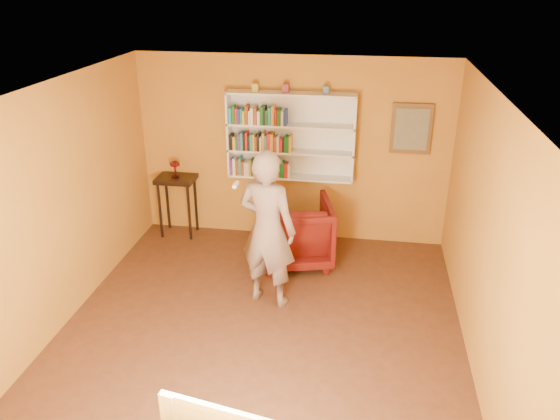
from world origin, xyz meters
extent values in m
cube|color=#492817|center=(0.00, 0.00, -0.06)|extent=(5.30, 5.80, 0.12)
cube|color=#B47321|center=(0.00, 2.52, 1.35)|extent=(5.30, 0.04, 2.70)
cube|color=#B47321|center=(0.00, -2.52, 1.35)|extent=(5.30, 0.04, 2.70)
cube|color=#B47321|center=(-2.27, 0.00, 1.35)|extent=(0.04, 5.80, 2.70)
cube|color=#B47321|center=(2.27, 0.00, 1.35)|extent=(0.04, 5.80, 2.70)
cube|color=silver|center=(0.00, 0.00, 2.73)|extent=(5.30, 5.80, 0.06)
cube|color=white|center=(0.00, 2.48, 1.60)|extent=(1.80, 0.03, 1.20)
cube|color=white|center=(-0.89, 2.35, 1.60)|extent=(0.03, 0.28, 1.20)
cube|color=white|center=(0.89, 2.35, 1.60)|extent=(0.03, 0.28, 1.20)
cube|color=white|center=(0.00, 2.35, 1.00)|extent=(1.80, 0.28, 0.03)
cube|color=white|center=(0.00, 2.35, 1.38)|extent=(1.80, 0.28, 0.03)
cube|color=white|center=(0.00, 2.35, 1.76)|extent=(1.80, 0.28, 0.03)
cube|color=white|center=(0.00, 2.35, 2.20)|extent=(1.80, 0.28, 0.03)
cube|color=#5D2B81|center=(-0.85, 2.31, 1.13)|extent=(0.03, 0.17, 0.23)
cube|color=silver|center=(-0.81, 2.29, 1.14)|extent=(0.04, 0.14, 0.25)
cube|color=brown|center=(-0.76, 2.29, 1.13)|extent=(0.04, 0.14, 0.23)
cube|color=teal|center=(-0.72, 2.31, 1.14)|extent=(0.03, 0.18, 0.26)
cube|color=brown|center=(-0.69, 2.30, 1.12)|extent=(0.04, 0.16, 0.21)
cube|color=silver|center=(-0.65, 2.30, 1.11)|extent=(0.03, 0.16, 0.20)
cube|color=silver|center=(-0.61, 2.30, 1.11)|extent=(0.03, 0.16, 0.20)
cube|color=orange|center=(-0.57, 2.30, 1.13)|extent=(0.02, 0.16, 0.23)
cube|color=#156225|center=(-0.55, 2.30, 1.14)|extent=(0.02, 0.16, 0.25)
cube|color=brown|center=(-0.51, 2.29, 1.12)|extent=(0.04, 0.15, 0.22)
cube|color=teal|center=(-0.47, 2.30, 1.14)|extent=(0.03, 0.17, 0.24)
cube|color=silver|center=(-0.43, 2.30, 1.12)|extent=(0.04, 0.17, 0.21)
cube|color=#B1211B|center=(-0.39, 2.31, 1.14)|extent=(0.03, 0.19, 0.25)
cube|color=silver|center=(-0.36, 2.29, 1.14)|extent=(0.03, 0.15, 0.26)
cube|color=#156225|center=(-0.33, 2.31, 1.15)|extent=(0.03, 0.18, 0.27)
cube|color=brown|center=(-0.29, 2.29, 1.11)|extent=(0.03, 0.14, 0.19)
cube|color=brown|center=(-0.26, 2.31, 1.11)|extent=(0.02, 0.18, 0.19)
cube|color=orange|center=(-0.24, 2.30, 1.15)|extent=(0.02, 0.17, 0.27)
cube|color=brown|center=(-0.21, 2.31, 1.12)|extent=(0.03, 0.19, 0.21)
cube|color=orange|center=(-0.17, 2.30, 1.15)|extent=(0.04, 0.15, 0.27)
cube|color=#156225|center=(-0.13, 2.31, 1.11)|extent=(0.03, 0.17, 0.20)
cube|color=#156225|center=(-0.10, 2.29, 1.13)|extent=(0.04, 0.14, 0.23)
cube|color=#B1211B|center=(-0.05, 2.29, 1.12)|extent=(0.04, 0.15, 0.21)
cube|color=silver|center=(-0.01, 2.29, 1.12)|extent=(0.03, 0.15, 0.20)
cube|color=black|center=(-0.84, 2.30, 1.50)|extent=(0.04, 0.15, 0.22)
cube|color=orange|center=(-0.79, 2.29, 1.49)|extent=(0.04, 0.15, 0.19)
cube|color=#156225|center=(-0.75, 2.29, 1.50)|extent=(0.02, 0.15, 0.20)
cube|color=#5D2B81|center=(-0.72, 2.30, 1.51)|extent=(0.03, 0.16, 0.24)
cube|color=teal|center=(-0.68, 2.30, 1.52)|extent=(0.03, 0.16, 0.26)
cube|color=black|center=(-0.65, 2.29, 1.51)|extent=(0.03, 0.14, 0.24)
cube|color=#B1211B|center=(-0.62, 2.30, 1.53)|extent=(0.03, 0.16, 0.26)
cube|color=black|center=(-0.58, 2.30, 1.50)|extent=(0.03, 0.17, 0.21)
cube|color=teal|center=(-0.55, 2.30, 1.51)|extent=(0.03, 0.16, 0.23)
cube|color=gold|center=(-0.51, 2.29, 1.51)|extent=(0.03, 0.15, 0.24)
cube|color=brown|center=(-0.48, 2.31, 1.50)|extent=(0.03, 0.19, 0.21)
cube|color=black|center=(-0.45, 2.31, 1.52)|extent=(0.03, 0.19, 0.25)
cube|color=silver|center=(-0.41, 2.31, 1.49)|extent=(0.03, 0.19, 0.20)
cube|color=orange|center=(-0.38, 2.31, 1.53)|extent=(0.03, 0.18, 0.26)
cube|color=teal|center=(-0.34, 2.30, 1.51)|extent=(0.03, 0.16, 0.23)
cube|color=#B1211B|center=(-0.30, 2.30, 1.52)|extent=(0.04, 0.15, 0.26)
cube|color=orange|center=(-0.26, 2.31, 1.52)|extent=(0.04, 0.18, 0.25)
cube|color=brown|center=(-0.21, 2.29, 1.50)|extent=(0.04, 0.14, 0.22)
cube|color=silver|center=(-0.17, 2.31, 1.51)|extent=(0.03, 0.18, 0.22)
cube|color=#B1211B|center=(-0.13, 2.29, 1.49)|extent=(0.04, 0.15, 0.19)
cube|color=black|center=(-0.09, 2.31, 1.49)|extent=(0.02, 0.17, 0.20)
cube|color=#156225|center=(-0.06, 2.30, 1.51)|extent=(0.03, 0.16, 0.23)
cube|color=#156225|center=(-0.03, 2.30, 1.50)|extent=(0.03, 0.15, 0.22)
cube|color=orange|center=(0.01, 2.31, 1.51)|extent=(0.03, 0.18, 0.23)
cube|color=teal|center=(-0.84, 2.31, 1.89)|extent=(0.04, 0.19, 0.22)
cube|color=#156225|center=(-0.79, 2.29, 1.90)|extent=(0.04, 0.14, 0.25)
cube|color=#B1211B|center=(-0.75, 2.31, 1.88)|extent=(0.03, 0.18, 0.22)
cube|color=navy|center=(-0.72, 2.30, 1.88)|extent=(0.04, 0.15, 0.21)
cube|color=teal|center=(-0.68, 2.31, 1.88)|extent=(0.02, 0.17, 0.21)
cube|color=gold|center=(-0.65, 2.31, 1.87)|extent=(0.03, 0.19, 0.19)
cube|color=brown|center=(-0.61, 2.30, 1.90)|extent=(0.04, 0.16, 0.26)
cube|color=silver|center=(-0.57, 2.31, 1.87)|extent=(0.02, 0.18, 0.19)
cube|color=silver|center=(-0.53, 2.31, 1.89)|extent=(0.04, 0.18, 0.23)
cube|color=brown|center=(-0.48, 2.30, 1.90)|extent=(0.04, 0.16, 0.24)
cube|color=silver|center=(-0.44, 2.31, 1.87)|extent=(0.04, 0.17, 0.19)
cube|color=#156225|center=(-0.39, 2.31, 1.90)|extent=(0.04, 0.18, 0.25)
cube|color=black|center=(-0.36, 2.30, 1.90)|extent=(0.03, 0.17, 0.25)
cube|color=#156225|center=(-0.32, 2.31, 1.88)|extent=(0.03, 0.18, 0.21)
cube|color=teal|center=(-0.28, 2.30, 1.90)|extent=(0.04, 0.16, 0.24)
cube|color=orange|center=(-0.24, 2.30, 1.91)|extent=(0.04, 0.17, 0.27)
cube|color=#B1211B|center=(-0.20, 2.31, 1.89)|extent=(0.03, 0.17, 0.23)
cube|color=#156225|center=(-0.15, 2.31, 1.88)|extent=(0.04, 0.19, 0.22)
cube|color=silver|center=(-0.11, 2.31, 1.88)|extent=(0.03, 0.18, 0.20)
cube|color=navy|center=(-0.07, 2.31, 1.88)|extent=(0.04, 0.17, 0.22)
cube|color=gold|center=(-0.50, 2.35, 2.27)|extent=(0.08, 0.08, 0.11)
cube|color=maroon|center=(-0.07, 2.35, 2.27)|extent=(0.08, 0.08, 0.12)
cube|color=slate|center=(0.47, 2.35, 2.27)|extent=(0.08, 0.08, 0.10)
cube|color=brown|center=(1.65, 2.46, 1.75)|extent=(0.55, 0.04, 0.70)
cube|color=gray|center=(1.65, 2.44, 1.75)|extent=(0.45, 0.02, 0.58)
cylinder|color=black|center=(-1.93, 2.09, 0.43)|extent=(0.04, 0.04, 0.87)
cylinder|color=black|center=(-1.48, 2.09, 0.43)|extent=(0.04, 0.04, 0.87)
cylinder|color=black|center=(-1.93, 2.41, 0.43)|extent=(0.04, 0.04, 0.87)
cylinder|color=black|center=(-1.48, 2.41, 0.43)|extent=(0.04, 0.04, 0.87)
cube|color=black|center=(-1.70, 2.25, 0.90)|extent=(0.57, 0.43, 0.06)
cylinder|color=maroon|center=(-1.70, 2.25, 0.94)|extent=(0.11, 0.11, 0.02)
cylinder|color=maroon|center=(-1.70, 2.25, 1.01)|extent=(0.03, 0.03, 0.14)
ellipsoid|color=maroon|center=(-1.70, 2.25, 1.13)|extent=(0.15, 0.15, 0.10)
cylinder|color=#FFE1AE|center=(-1.63, 2.25, 1.12)|extent=(0.01, 0.01, 0.11)
cylinder|color=#FFE1AE|center=(-1.65, 2.30, 1.12)|extent=(0.01, 0.01, 0.11)
cylinder|color=#FFE1AE|center=(-1.70, 2.32, 1.12)|extent=(0.01, 0.01, 0.11)
cylinder|color=#FFE1AE|center=(-1.76, 2.30, 1.12)|extent=(0.01, 0.01, 0.11)
cylinder|color=#FFE1AE|center=(-1.78, 2.25, 1.12)|extent=(0.01, 0.01, 0.11)
cylinder|color=#FFE1AE|center=(-1.76, 2.20, 1.12)|extent=(0.01, 0.01, 0.11)
cylinder|color=#FFE1AE|center=(-1.70, 2.18, 1.12)|extent=(0.01, 0.01, 0.11)
cylinder|color=#FFE1AE|center=(-1.65, 2.20, 1.12)|extent=(0.01, 0.01, 0.11)
imported|color=#460505|center=(0.16, 1.67, 0.45)|extent=(1.19, 1.21, 0.91)
imported|color=#796359|center=(-0.03, 0.63, 0.97)|extent=(0.80, 0.64, 1.93)
cube|color=white|center=(-0.33, 0.40, 1.60)|extent=(0.04, 0.15, 0.04)
camera|label=1|loc=(1.02, -5.00, 3.74)|focal=35.00mm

